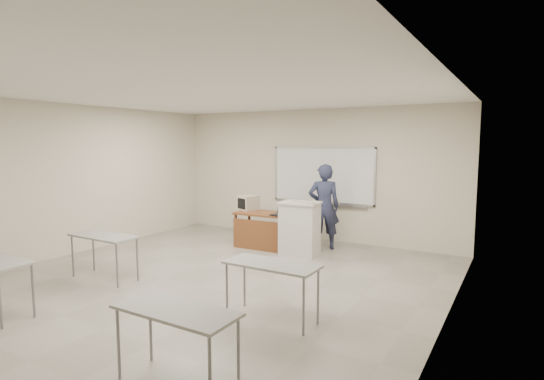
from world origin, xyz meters
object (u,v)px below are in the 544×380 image
Objects in this scene: presenter at (324,207)px; crt_monitor at (249,203)px; laptop at (280,213)px; instructor_desk at (264,224)px; whiteboard at (323,176)px; podium at (300,228)px; mouse at (285,216)px; keyboard at (304,202)px.

crt_monitor is at bearing -15.09° from presenter.
laptop is at bearing 4.02° from crt_monitor.
instructor_desk is at bearing 1.46° from presenter.
whiteboard is 2.32× the size of podium.
whiteboard reaches higher than mouse.
mouse is at bearing -15.20° from laptop.
mouse is 0.05× the size of presenter.
keyboard is (1.02, -0.18, 0.55)m from instructor_desk.
crt_monitor is at bearing 172.37° from mouse.
podium is at bearing 14.53° from mouse.
podium is (0.87, -0.06, 0.01)m from instructor_desk.
crt_monitor reaches higher than podium.
whiteboard is at bearing 91.67° from podium.
whiteboard is 1.84m from instructor_desk.
crt_monitor is 0.83× the size of keyboard.
crt_monitor is 0.22× the size of presenter.
laptop is 0.19× the size of presenter.
presenter is (1.64, 0.39, -0.01)m from crt_monitor.
presenter is at bearing 67.40° from podium.
presenter is at bearing 32.13° from crt_monitor.
laptop is 0.17m from mouse.
laptop reaches higher than instructor_desk.
laptop is 0.94m from presenter.
instructor_desk is at bearing -170.24° from laptop.
podium is at bearing 7.00° from crt_monitor.
mouse is (1.10, -0.33, -0.14)m from crt_monitor.
keyboard is at bearing -78.73° from whiteboard.
keyboard is 0.27× the size of presenter.
keyboard reaches higher than instructor_desk.
laptop is (0.40, -0.01, 0.28)m from instructor_desk.
instructor_desk is 0.87m from podium.
crt_monitor reaches higher than mouse.
podium is 2.66× the size of crt_monitor.
crt_monitor is at bearing 173.93° from keyboard.
whiteboard reaches higher than instructor_desk.
keyboard is at bearing 56.55° from presenter.
whiteboard reaches higher than podium.
laptop is 3.67× the size of mouse.
podium is at bearing -6.19° from instructor_desk.
instructor_desk is 1.26× the size of podium.
presenter is (0.07, 0.80, -0.18)m from keyboard.
presenter is at bearing 27.60° from instructor_desk.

